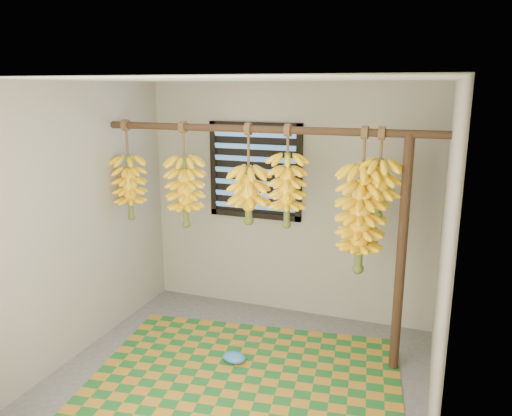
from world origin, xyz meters
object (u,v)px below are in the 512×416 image
at_px(banana_bunch_e, 361,219).
at_px(woven_mat, 243,383).
at_px(banana_bunch_b, 185,191).
at_px(banana_bunch_d, 287,190).
at_px(banana_bunch_c, 249,195).
at_px(banana_bunch_a, 130,187).
at_px(banana_bunch_f, 379,188).
at_px(plastic_bag, 234,357).
at_px(support_post, 401,258).

bearing_deg(banana_bunch_e, woven_mat, -139.67).
relative_size(banana_bunch_b, banana_bunch_d, 1.10).
bearing_deg(banana_bunch_c, banana_bunch_e, 0.00).
height_order(banana_bunch_a, banana_bunch_b, same).
distance_m(banana_bunch_a, banana_bunch_d, 1.58).
distance_m(banana_bunch_b, banana_bunch_f, 1.75).
bearing_deg(banana_bunch_d, banana_bunch_a, -180.00).
bearing_deg(woven_mat, banana_bunch_a, 155.06).
height_order(banana_bunch_b, banana_bunch_d, same).
distance_m(plastic_bag, banana_bunch_d, 1.53).
height_order(banana_bunch_a, banana_bunch_f, same).
relative_size(banana_bunch_b, banana_bunch_c, 1.11).
distance_m(banana_bunch_d, banana_bunch_f, 0.77).
height_order(plastic_bag, banana_bunch_e, banana_bunch_e).
bearing_deg(banana_bunch_b, banana_bunch_a, 180.00).
xyz_separation_m(plastic_bag, banana_bunch_c, (-0.01, 0.40, 1.37)).
relative_size(support_post, banana_bunch_e, 1.65).
distance_m(woven_mat, banana_bunch_e, 1.65).
relative_size(banana_bunch_b, banana_bunch_f, 1.34).
xyz_separation_m(banana_bunch_b, banana_bunch_c, (0.63, 0.00, 0.02)).
bearing_deg(banana_bunch_f, woven_mat, -143.95).
bearing_deg(banana_bunch_b, woven_mat, -38.71).
relative_size(support_post, banana_bunch_d, 2.27).
distance_m(support_post, banana_bunch_f, 0.60).
xyz_separation_m(woven_mat, banana_bunch_d, (0.15, 0.66, 1.49)).
height_order(banana_bunch_d, banana_bunch_f, same).
bearing_deg(banana_bunch_f, banana_bunch_c, 180.00).
xyz_separation_m(banana_bunch_a, banana_bunch_f, (2.34, 0.00, 0.16)).
relative_size(banana_bunch_a, banana_bunch_e, 0.79).
xyz_separation_m(plastic_bag, banana_bunch_e, (0.97, 0.40, 1.24)).
xyz_separation_m(support_post, banana_bunch_d, (-0.97, 0.00, 0.49)).
bearing_deg(support_post, banana_bunch_a, 180.00).
xyz_separation_m(woven_mat, banana_bunch_e, (0.78, 0.66, 1.29)).
height_order(plastic_bag, banana_bunch_d, banana_bunch_d).
distance_m(banana_bunch_b, banana_bunch_c, 0.63).
bearing_deg(banana_bunch_d, banana_bunch_c, -180.00).
distance_m(banana_bunch_a, banana_bunch_f, 2.34).
distance_m(banana_bunch_c, banana_bunch_d, 0.36).
bearing_deg(plastic_bag, banana_bunch_b, 148.26).
bearing_deg(support_post, banana_bunch_f, 180.00).
bearing_deg(woven_mat, banana_bunch_e, 40.33).
bearing_deg(banana_bunch_e, plastic_bag, -157.86).
xyz_separation_m(woven_mat, banana_bunch_b, (-0.83, 0.66, 1.41)).
height_order(woven_mat, banana_bunch_c, banana_bunch_c).
xyz_separation_m(plastic_bag, banana_bunch_f, (1.10, 0.40, 1.51)).
bearing_deg(banana_bunch_d, banana_bunch_b, -180.00).
distance_m(woven_mat, banana_bunch_a, 2.11).
relative_size(banana_bunch_a, banana_bunch_c, 1.09).
relative_size(plastic_bag, banana_bunch_a, 0.22).
relative_size(banana_bunch_d, banana_bunch_f, 1.22).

